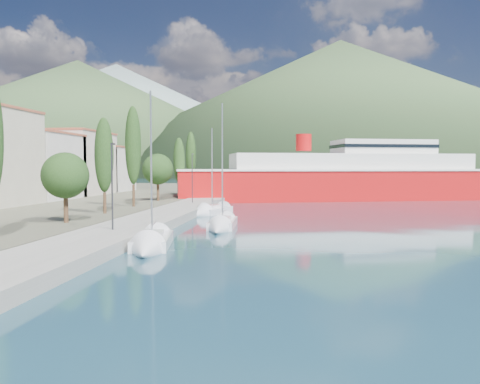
# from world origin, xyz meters

# --- Properties ---
(ground) EXTENTS (1400.00, 1400.00, 0.00)m
(ground) POSITION_xyz_m (0.00, 120.00, 0.00)
(ground) COLOR #1C4050
(quay) EXTENTS (5.00, 88.00, 0.80)m
(quay) POSITION_xyz_m (-9.00, 26.00, 0.40)
(quay) COLOR gray
(quay) RESTS_ON ground
(hills_far) EXTENTS (1480.00, 900.00, 180.00)m
(hills_far) POSITION_xyz_m (138.59, 618.73, 77.39)
(hills_far) COLOR gray
(hills_far) RESTS_ON ground
(hills_near) EXTENTS (1010.00, 520.00, 115.00)m
(hills_near) POSITION_xyz_m (98.04, 372.50, 49.18)
(hills_near) COLOR #39532F
(hills_near) RESTS_ON ground
(town_buildings) EXTENTS (9.20, 69.20, 11.30)m
(town_buildings) POSITION_xyz_m (-32.00, 36.91, 5.57)
(town_buildings) COLOR beige
(town_buildings) RESTS_ON land_strip
(tree_row) EXTENTS (4.10, 63.91, 11.38)m
(tree_row) POSITION_xyz_m (-14.64, 31.95, 5.89)
(tree_row) COLOR #47301E
(tree_row) RESTS_ON land_strip
(lamp_posts) EXTENTS (0.15, 48.84, 6.06)m
(lamp_posts) POSITION_xyz_m (-9.00, 14.66, 4.08)
(lamp_posts) COLOR #2D2D33
(lamp_posts) RESTS_ON quay
(sailboat_near) EXTENTS (3.63, 7.89, 10.93)m
(sailboat_near) POSITION_xyz_m (-5.23, 10.54, 0.30)
(sailboat_near) COLOR silver
(sailboat_near) RESTS_ON ground
(sailboat_mid) EXTENTS (2.47, 8.00, 11.38)m
(sailboat_mid) POSITION_xyz_m (-2.45, 20.66, 0.28)
(sailboat_mid) COLOR silver
(sailboat_mid) RESTS_ON ground
(sailboat_far) EXTENTS (4.39, 7.38, 10.33)m
(sailboat_far) POSITION_xyz_m (-5.97, 32.36, 0.29)
(sailboat_far) COLOR silver
(sailboat_far) RESTS_ON ground
(ferry) EXTENTS (56.23, 25.76, 10.94)m
(ferry) POSITION_xyz_m (12.30, 59.79, 3.33)
(ferry) COLOR red
(ferry) RESTS_ON ground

